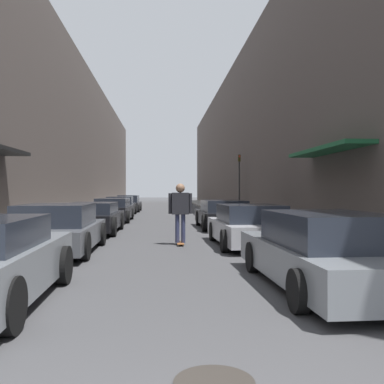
% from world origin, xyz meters
% --- Properties ---
extents(ground, '(142.29, 142.29, 0.00)m').
position_xyz_m(ground, '(0.00, 25.87, 0.00)').
color(ground, '#424244').
extents(curb_strip_left, '(1.80, 64.68, 0.12)m').
position_xyz_m(curb_strip_left, '(-4.61, 32.34, 0.06)').
color(curb_strip_left, gray).
rests_on(curb_strip_left, ground).
extents(curb_strip_right, '(1.80, 64.68, 0.12)m').
position_xyz_m(curb_strip_right, '(4.61, 32.34, 0.06)').
color(curb_strip_right, gray).
rests_on(curb_strip_right, ground).
extents(building_row_left, '(4.90, 64.68, 10.91)m').
position_xyz_m(building_row_left, '(-7.51, 32.34, 5.46)').
color(building_row_left, '#564C47').
rests_on(building_row_left, ground).
extents(building_row_right, '(4.90, 64.68, 11.46)m').
position_xyz_m(building_row_right, '(7.51, 32.34, 5.73)').
color(building_row_right, '#564C47').
rests_on(building_row_right, ground).
extents(parked_car_left_1, '(2.07, 4.52, 1.29)m').
position_xyz_m(parked_car_left_1, '(-2.76, 9.83, 0.62)').
color(parked_car_left_1, '#515459').
rests_on(parked_car_left_1, ground).
extents(parked_car_left_2, '(2.00, 4.58, 1.18)m').
position_xyz_m(parked_car_left_2, '(-2.65, 15.02, 0.59)').
color(parked_car_left_2, black).
rests_on(parked_car_left_2, ground).
extents(parked_car_left_3, '(1.91, 4.83, 1.23)m').
position_xyz_m(parked_car_left_3, '(-2.58, 21.21, 0.60)').
color(parked_car_left_3, black).
rests_on(parked_car_left_3, ground).
extents(parked_car_left_4, '(1.94, 4.35, 1.23)m').
position_xyz_m(parked_car_left_4, '(-2.73, 26.64, 0.59)').
color(parked_car_left_4, '#232326').
rests_on(parked_car_left_4, ground).
extents(parked_car_left_5, '(1.85, 4.63, 1.26)m').
position_xyz_m(parked_car_left_5, '(-2.58, 31.75, 0.60)').
color(parked_car_left_5, '#232326').
rests_on(parked_car_left_5, ground).
extents(parked_car_right_0, '(1.96, 4.72, 1.28)m').
position_xyz_m(parked_car_right_0, '(2.68, 5.35, 0.61)').
color(parked_car_right_0, gray).
rests_on(parked_car_right_0, ground).
extents(parked_car_right_1, '(2.02, 4.29, 1.23)m').
position_xyz_m(parked_car_right_1, '(2.55, 10.83, 0.59)').
color(parked_car_right_1, '#B7B7BC').
rests_on(parked_car_right_1, ground).
extents(parked_car_right_2, '(2.07, 4.70, 1.22)m').
position_xyz_m(parked_car_right_2, '(2.62, 16.68, 0.60)').
color(parked_car_right_2, black).
rests_on(parked_car_right_2, ground).
extents(skateboarder, '(0.71, 0.78, 1.85)m').
position_xyz_m(skateboarder, '(0.52, 11.18, 1.14)').
color(skateboarder, brown).
rests_on(skateboarder, ground).
extents(manhole_cover, '(0.70, 0.70, 0.02)m').
position_xyz_m(manhole_cover, '(0.41, 1.99, 0.01)').
color(manhole_cover, '#332D28').
rests_on(manhole_cover, ground).
extents(traffic_light, '(0.16, 0.22, 3.87)m').
position_xyz_m(traffic_light, '(5.07, 26.21, 2.48)').
color(traffic_light, '#2D2D2D').
rests_on(traffic_light, curb_strip_right).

